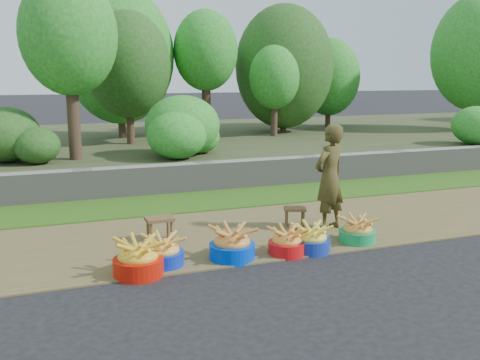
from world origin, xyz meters
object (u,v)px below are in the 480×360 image
object	(u,v)px
basin_a	(138,259)
stool_left	(159,222)
basin_c	(232,245)
vendor_woman	(330,177)
stool_right	(295,211)
basin_b	(163,252)
basin_d	(287,243)
basin_f	(357,231)
basin_e	(311,239)

from	to	relation	value
basin_a	stool_left	world-z (taller)	basin_a
basin_c	vendor_woman	distance (m)	1.93
basin_c	stool_right	distance (m)	1.65
stool_left	vendor_woman	distance (m)	2.43
basin_a	basin_b	bearing A→B (deg)	31.72
basin_d	stool_right	size ratio (longest dim) A/B	1.24
stool_right	stool_left	bearing A→B (deg)	-179.72
basin_c	basin_f	xyz separation A→B (m)	(1.76, 0.03, -0.02)
basin_b	basin_c	bearing A→B (deg)	-4.68
basin_b	basin_e	xyz separation A→B (m)	(1.85, -0.14, -0.01)
stool_left	vendor_woman	bearing A→B (deg)	-7.11
basin_c	stool_left	world-z (taller)	basin_c
stool_left	stool_right	bearing A→B (deg)	0.28
basin_b	basin_e	distance (m)	1.86
stool_left	stool_right	xyz separation A→B (m)	(1.99, 0.01, -0.03)
basin_e	basin_d	bearing A→B (deg)	179.20
basin_b	stool_left	size ratio (longest dim) A/B	1.34
basin_e	basin_f	bearing A→B (deg)	7.68
basin_c	stool_right	xyz separation A→B (m)	(1.32, 1.00, 0.05)
basin_a	basin_c	world-z (taller)	basin_a
stool_right	vendor_woman	distance (m)	0.72
basin_c	basin_d	distance (m)	0.70
basin_c	stool_left	xyz separation A→B (m)	(-0.66, 0.99, 0.09)
basin_f	vendor_woman	world-z (taller)	vendor_woman
basin_c	basin_d	xyz separation A→B (m)	(0.69, -0.07, -0.03)
basin_b	basin_c	size ratio (longest dim) A/B	0.90
basin_f	stool_right	bearing A→B (deg)	114.33
basin_a	basin_e	xyz separation A→B (m)	(2.17, 0.06, -0.03)
basin_a	basin_c	distance (m)	1.15
basin_d	stool_left	bearing A→B (deg)	142.24
basin_a	basin_f	xyz separation A→B (m)	(2.90, 0.15, -0.03)
stool_left	vendor_woman	size ratio (longest dim) A/B	0.25
basin_d	basin_b	bearing A→B (deg)	174.96
basin_f	vendor_woman	distance (m)	0.90
stool_left	stool_right	world-z (taller)	stool_left
basin_e	stool_right	world-z (taller)	basin_e
basin_e	basin_f	distance (m)	0.74
basin_a	basin_c	bearing A→B (deg)	6.31
basin_d	vendor_woman	xyz separation A→B (m)	(1.01, 0.76, 0.61)
stool_left	stool_right	size ratio (longest dim) A/B	0.98
basin_f	stool_right	world-z (taller)	basin_f
basin_d	stool_right	world-z (taller)	basin_d
stool_right	basin_b	bearing A→B (deg)	-156.65
basin_a	basin_f	size ratio (longest dim) A/B	1.16
basin_d	basin_f	distance (m)	1.07
basin_f	basin_d	bearing A→B (deg)	-174.96
basin_a	basin_c	size ratio (longest dim) A/B	1.01
basin_b	basin_f	distance (m)	2.59
basin_a	stool_left	size ratio (longest dim) A/B	1.52
basin_d	stool_right	distance (m)	1.24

